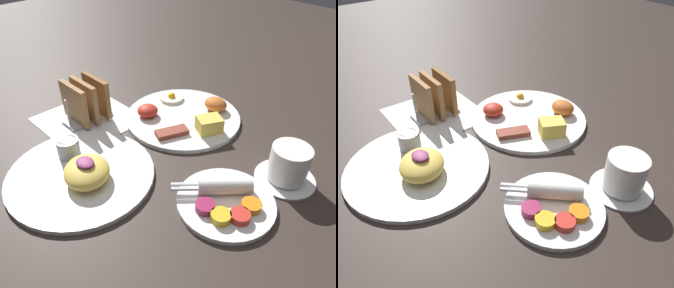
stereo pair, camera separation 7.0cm
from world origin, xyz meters
TOP-DOWN VIEW (x-y plane):
  - ground_plane at (0.00, 0.00)m, footprint 3.00×3.00m
  - napkin_flat at (-0.21, 0.00)m, footprint 0.22×0.22m
  - plate_breakfast at (-0.03, 0.18)m, footprint 0.29×0.29m
  - plate_condiments at (0.22, 0.02)m, footprint 0.18×0.18m
  - plate_foreground at (-0.03, -0.13)m, footprint 0.30×0.30m
  - toast_rack at (-0.21, 0.00)m, footprint 0.10×0.12m
  - coffee_cup at (0.26, 0.16)m, footprint 0.12×0.12m

SIDE VIEW (x-z plane):
  - ground_plane at x=0.00m, z-range 0.00..0.00m
  - napkin_flat at x=-0.21m, z-range 0.00..0.00m
  - plate_breakfast at x=-0.03m, z-range -0.01..0.03m
  - plate_condiments at x=0.22m, z-range -0.01..0.03m
  - plate_foreground at x=-0.03m, z-range -0.01..0.04m
  - coffee_cup at x=0.26m, z-range 0.00..0.08m
  - toast_rack at x=-0.21m, z-range 0.00..0.10m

